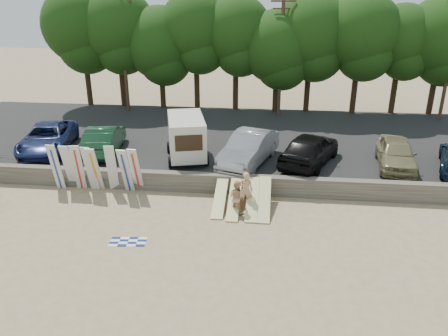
{
  "coord_description": "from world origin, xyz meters",
  "views": [
    {
      "loc": [
        1.51,
        -17.31,
        9.69
      ],
      "look_at": [
        -0.78,
        3.0,
        1.36
      ],
      "focal_mm": 35.0,
      "sensor_mm": 36.0,
      "label": 1
    }
  ],
  "objects_px": {
    "car_0": "(48,138)",
    "car_4": "(396,153)",
    "box_trailer": "(186,136)",
    "car_1": "(104,139)",
    "cooler": "(255,200)",
    "car_3": "(310,149)",
    "beachgoer_b": "(237,197)",
    "car_2": "(249,148)",
    "beachgoer_a": "(246,190)"
  },
  "relations": [
    {
      "from": "beachgoer_b",
      "to": "cooler",
      "type": "bearing_deg",
      "value": -97.34
    },
    {
      "from": "car_2",
      "to": "beachgoer_b",
      "type": "relative_size",
      "value": 3.27
    },
    {
      "from": "car_1",
      "to": "cooler",
      "type": "xyz_separation_m",
      "value": [
        9.19,
        -4.33,
        -1.35
      ]
    },
    {
      "from": "box_trailer",
      "to": "car_3",
      "type": "bearing_deg",
      "value": -15.58
    },
    {
      "from": "car_0",
      "to": "car_3",
      "type": "bearing_deg",
      "value": -14.45
    },
    {
      "from": "car_0",
      "to": "cooler",
      "type": "distance_m",
      "value": 13.4
    },
    {
      "from": "car_0",
      "to": "car_3",
      "type": "xyz_separation_m",
      "value": [
        15.47,
        -0.47,
        0.1
      ]
    },
    {
      "from": "car_2",
      "to": "cooler",
      "type": "height_order",
      "value": "car_2"
    },
    {
      "from": "car_1",
      "to": "beachgoer_a",
      "type": "relative_size",
      "value": 2.69
    },
    {
      "from": "car_0",
      "to": "beachgoer_a",
      "type": "bearing_deg",
      "value": -34.06
    },
    {
      "from": "car_3",
      "to": "car_2",
      "type": "bearing_deg",
      "value": 26.92
    },
    {
      "from": "car_3",
      "to": "beachgoer_b",
      "type": "xyz_separation_m",
      "value": [
        -3.63,
        -4.9,
        -0.79
      ]
    },
    {
      "from": "car_2",
      "to": "car_3",
      "type": "bearing_deg",
      "value": 21.97
    },
    {
      "from": "box_trailer",
      "to": "car_2",
      "type": "xyz_separation_m",
      "value": [
        3.57,
        -0.31,
        -0.5
      ]
    },
    {
      "from": "box_trailer",
      "to": "car_4",
      "type": "relative_size",
      "value": 0.9
    },
    {
      "from": "car_0",
      "to": "car_4",
      "type": "bearing_deg",
      "value": -13.82
    },
    {
      "from": "car_0",
      "to": "car_4",
      "type": "relative_size",
      "value": 1.23
    },
    {
      "from": "car_2",
      "to": "beachgoer_a",
      "type": "xyz_separation_m",
      "value": [
        0.11,
        -4.07,
        -0.66
      ]
    },
    {
      "from": "cooler",
      "to": "beachgoer_a",
      "type": "bearing_deg",
      "value": -134.59
    },
    {
      "from": "car_4",
      "to": "beachgoer_a",
      "type": "relative_size",
      "value": 2.55
    },
    {
      "from": "box_trailer",
      "to": "car_1",
      "type": "bearing_deg",
      "value": 159.35
    },
    {
      "from": "car_0",
      "to": "cooler",
      "type": "bearing_deg",
      "value": -31.16
    },
    {
      "from": "car_3",
      "to": "box_trailer",
      "type": "bearing_deg",
      "value": 22.23
    },
    {
      "from": "car_2",
      "to": "car_3",
      "type": "relative_size",
      "value": 1.0
    },
    {
      "from": "box_trailer",
      "to": "beachgoer_a",
      "type": "bearing_deg",
      "value": -64.95
    },
    {
      "from": "car_2",
      "to": "car_3",
      "type": "height_order",
      "value": "car_3"
    },
    {
      "from": "beachgoer_b",
      "to": "car_1",
      "type": "bearing_deg",
      "value": -5.15
    },
    {
      "from": "car_4",
      "to": "beachgoer_b",
      "type": "bearing_deg",
      "value": -142.11
    },
    {
      "from": "car_1",
      "to": "car_4",
      "type": "relative_size",
      "value": 1.06
    },
    {
      "from": "box_trailer",
      "to": "beachgoer_b",
      "type": "height_order",
      "value": "box_trailer"
    },
    {
      "from": "box_trailer",
      "to": "beachgoer_b",
      "type": "distance_m",
      "value": 6.1
    },
    {
      "from": "beachgoer_a",
      "to": "cooler",
      "type": "height_order",
      "value": "beachgoer_a"
    },
    {
      "from": "car_0",
      "to": "car_1",
      "type": "xyz_separation_m",
      "value": [
        3.46,
        0.11,
        0.01
      ]
    },
    {
      "from": "car_4",
      "to": "cooler",
      "type": "xyz_separation_m",
      "value": [
        -7.45,
        -3.83,
        -1.33
      ]
    },
    {
      "from": "car_1",
      "to": "car_2",
      "type": "height_order",
      "value": "car_2"
    },
    {
      "from": "car_0",
      "to": "car_1",
      "type": "distance_m",
      "value": 3.46
    },
    {
      "from": "box_trailer",
      "to": "car_2",
      "type": "distance_m",
      "value": 3.62
    },
    {
      "from": "car_1",
      "to": "cooler",
      "type": "bearing_deg",
      "value": 146.48
    },
    {
      "from": "car_4",
      "to": "beachgoer_b",
      "type": "distance_m",
      "value": 9.67
    },
    {
      "from": "car_3",
      "to": "car_4",
      "type": "xyz_separation_m",
      "value": [
        4.63,
        0.08,
        -0.11
      ]
    },
    {
      "from": "box_trailer",
      "to": "car_3",
      "type": "distance_m",
      "value": 6.94
    },
    {
      "from": "box_trailer",
      "to": "beachgoer_b",
      "type": "bearing_deg",
      "value": -71.43
    },
    {
      "from": "beachgoer_b",
      "to": "box_trailer",
      "type": "bearing_deg",
      "value": -28.43
    },
    {
      "from": "beachgoer_b",
      "to": "car_4",
      "type": "bearing_deg",
      "value": -120.91
    },
    {
      "from": "cooler",
      "to": "car_3",
      "type": "bearing_deg",
      "value": 46.27
    },
    {
      "from": "beachgoer_a",
      "to": "cooler",
      "type": "bearing_deg",
      "value": -124.81
    },
    {
      "from": "box_trailer",
      "to": "car_1",
      "type": "height_order",
      "value": "box_trailer"
    },
    {
      "from": "beachgoer_a",
      "to": "cooler",
      "type": "relative_size",
      "value": 4.82
    },
    {
      "from": "car_4",
      "to": "car_1",
      "type": "bearing_deg",
      "value": -174.89
    },
    {
      "from": "car_1",
      "to": "car_4",
      "type": "height_order",
      "value": "car_1"
    }
  ]
}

